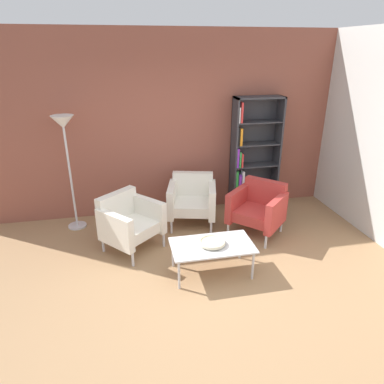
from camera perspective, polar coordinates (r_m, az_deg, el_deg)
The scene contains 9 objects.
ground_plane at distance 4.07m, azimuth 0.89°, elevation -17.16°, with size 8.32×8.32×0.00m, color #9E7751.
brick_back_panel at distance 5.68m, azimuth -4.54°, elevation 10.79°, with size 6.40×0.12×2.90m, color brown.
bookshelf_tall at distance 5.96m, azimuth 9.70°, elevation 5.87°, with size 0.80×0.30×1.90m.
coffee_table_low at distance 4.28m, azimuth 3.32°, elevation -8.99°, with size 1.00×0.56×0.40m.
decorative_bowl at distance 4.24m, azimuth 3.34°, elevation -8.23°, with size 0.32×0.32×0.05m.
armchair_by_bookshelf at distance 5.44m, azimuth 0.03°, elevation -1.15°, with size 0.85×0.81×0.78m.
armchair_near_window at distance 5.25m, azimuth 10.83°, elevation -2.51°, with size 0.95×0.95×0.78m.
armchair_corner_red at distance 4.84m, azimuth -10.32°, elevation -4.73°, with size 0.95×0.94×0.78m.
floor_lamp_torchiere at distance 5.30m, azimuth -20.20°, elevation 8.63°, with size 0.32×0.32×1.74m.
Camera 1 is at (-0.70, -3.05, 2.61)m, focal length 32.44 mm.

